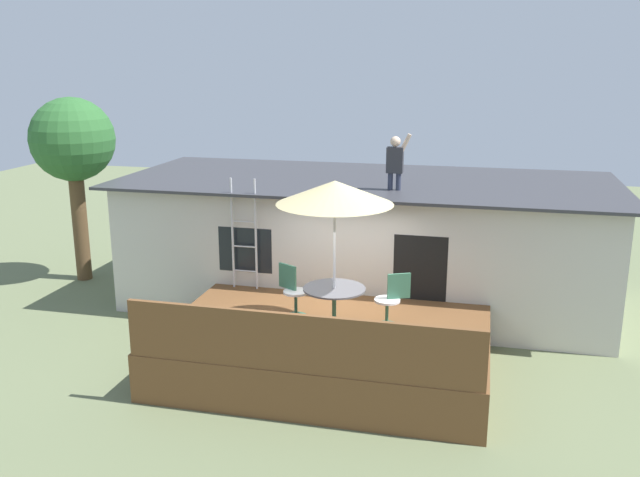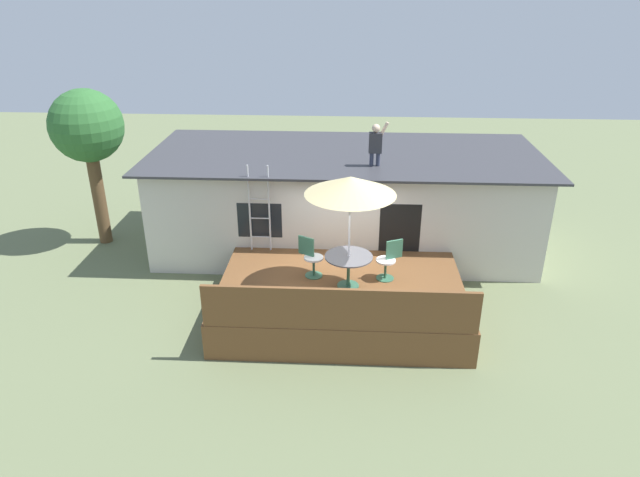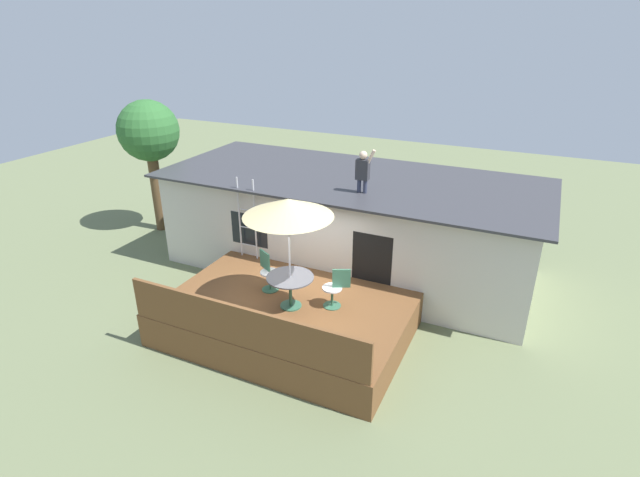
{
  "view_description": "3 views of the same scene",
  "coord_description": "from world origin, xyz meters",
  "px_view_note": "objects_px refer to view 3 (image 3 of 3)",
  "views": [
    {
      "loc": [
        2.45,
        -10.72,
        5.22
      ],
      "look_at": [
        -0.4,
        1.05,
        2.03
      ],
      "focal_mm": 38.49,
      "sensor_mm": 36.0,
      "label": 1
    },
    {
      "loc": [
        0.13,
        -11.15,
        7.02
      ],
      "look_at": [
        -0.51,
        0.58,
        1.57
      ],
      "focal_mm": 31.82,
      "sensor_mm": 36.0,
      "label": 2
    },
    {
      "loc": [
        4.71,
        -8.43,
        6.67
      ],
      "look_at": [
        0.24,
        1.12,
        1.93
      ],
      "focal_mm": 27.51,
      "sensor_mm": 36.0,
      "label": 3
    }
  ],
  "objects_px": {
    "step_ladder": "(247,219)",
    "backyard_tree": "(149,134)",
    "patio_chair_left": "(268,271)",
    "patio_chair_right": "(335,288)",
    "patio_umbrella": "(288,208)",
    "patio_table": "(290,283)",
    "person_figure": "(363,169)"
  },
  "relations": [
    {
      "from": "step_ladder",
      "to": "patio_chair_right",
      "type": "relative_size",
      "value": 2.39
    },
    {
      "from": "patio_chair_left",
      "to": "patio_chair_right",
      "type": "relative_size",
      "value": 1.0
    },
    {
      "from": "patio_table",
      "to": "step_ladder",
      "type": "relative_size",
      "value": 0.47
    },
    {
      "from": "patio_umbrella",
      "to": "patio_chair_right",
      "type": "distance_m",
      "value": 2.13
    },
    {
      "from": "patio_table",
      "to": "person_figure",
      "type": "height_order",
      "value": "person_figure"
    },
    {
      "from": "patio_table",
      "to": "patio_chair_left",
      "type": "height_order",
      "value": "patio_chair_left"
    },
    {
      "from": "patio_umbrella",
      "to": "patio_chair_right",
      "type": "bearing_deg",
      "value": 25.35
    },
    {
      "from": "patio_chair_left",
      "to": "patio_chair_right",
      "type": "bearing_deg",
      "value": 27.55
    },
    {
      "from": "person_figure",
      "to": "patio_chair_left",
      "type": "distance_m",
      "value": 3.39
    },
    {
      "from": "patio_table",
      "to": "patio_umbrella",
      "type": "distance_m",
      "value": 1.76
    },
    {
      "from": "patio_umbrella",
      "to": "patio_chair_right",
      "type": "xyz_separation_m",
      "value": [
        0.9,
        0.42,
        -1.89
      ]
    },
    {
      "from": "step_ladder",
      "to": "backyard_tree",
      "type": "relative_size",
      "value": 0.5
    },
    {
      "from": "step_ladder",
      "to": "patio_umbrella",
      "type": "bearing_deg",
      "value": -38.28
    },
    {
      "from": "patio_umbrella",
      "to": "patio_table",
      "type": "bearing_deg",
      "value": -26.57
    },
    {
      "from": "person_figure",
      "to": "patio_chair_right",
      "type": "bearing_deg",
      "value": -82.79
    },
    {
      "from": "patio_chair_right",
      "to": "step_ladder",
      "type": "bearing_deg",
      "value": -48.21
    },
    {
      "from": "patio_chair_right",
      "to": "patio_umbrella",
      "type": "bearing_deg",
      "value": -0.0
    },
    {
      "from": "step_ladder",
      "to": "patio_chair_right",
      "type": "bearing_deg",
      "value": -22.87
    },
    {
      "from": "step_ladder",
      "to": "backyard_tree",
      "type": "distance_m",
      "value": 5.43
    },
    {
      "from": "step_ladder",
      "to": "backyard_tree",
      "type": "bearing_deg",
      "value": 158.23
    },
    {
      "from": "patio_chair_left",
      "to": "backyard_tree",
      "type": "height_order",
      "value": "backyard_tree"
    },
    {
      "from": "patio_chair_right",
      "to": "backyard_tree",
      "type": "bearing_deg",
      "value": -47.55
    },
    {
      "from": "patio_umbrella",
      "to": "person_figure",
      "type": "bearing_deg",
      "value": 77.49
    },
    {
      "from": "person_figure",
      "to": "patio_chair_left",
      "type": "xyz_separation_m",
      "value": [
        -1.45,
        -2.25,
        -2.07
      ]
    },
    {
      "from": "patio_table",
      "to": "patio_chair_right",
      "type": "distance_m",
      "value": 1.0
    },
    {
      "from": "step_ladder",
      "to": "patio_chair_left",
      "type": "distance_m",
      "value": 1.94
    },
    {
      "from": "person_figure",
      "to": "patio_chair_right",
      "type": "relative_size",
      "value": 1.21
    },
    {
      "from": "patio_umbrella",
      "to": "patio_chair_left",
      "type": "distance_m",
      "value": 2.13
    },
    {
      "from": "backyard_tree",
      "to": "patio_chair_left",
      "type": "bearing_deg",
      "value": -27.24
    },
    {
      "from": "person_figure",
      "to": "backyard_tree",
      "type": "bearing_deg",
      "value": 172.99
    },
    {
      "from": "patio_table",
      "to": "patio_chair_left",
      "type": "bearing_deg",
      "value": 150.82
    },
    {
      "from": "patio_chair_left",
      "to": "patio_chair_right",
      "type": "xyz_separation_m",
      "value": [
        1.75,
        -0.05,
        0.0
      ]
    }
  ]
}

